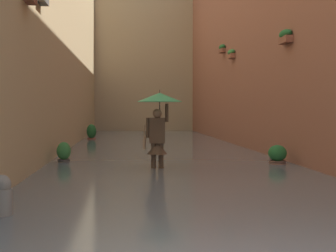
# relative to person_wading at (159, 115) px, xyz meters

# --- Properties ---
(ground_plane) EXTENTS (74.89, 74.89, 0.00)m
(ground_plane) POSITION_rel_person_wading_xyz_m (-0.38, -6.31, -1.52)
(ground_plane) COLOR gray
(flood_water) EXTENTS (7.24, 35.96, 0.22)m
(flood_water) POSITION_rel_person_wading_xyz_m (-0.38, -6.31, -1.41)
(flood_water) COLOR slate
(flood_water) RESTS_ON ground_plane
(building_facade_left) EXTENTS (2.04, 33.96, 10.67)m
(building_facade_left) POSITION_rel_person_wading_xyz_m (-4.50, -6.30, 3.82)
(building_facade_left) COLOR #935642
(building_facade_left) RESTS_ON ground_plane
(building_facade_far) EXTENTS (10.04, 1.80, 10.68)m
(building_facade_far) POSITION_rel_person_wading_xyz_m (-0.38, -22.18, 3.82)
(building_facade_far) COLOR tan
(building_facade_far) RESTS_ON ground_plane
(person_wading) EXTENTS (1.10, 1.10, 2.11)m
(person_wading) POSITION_rel_person_wading_xyz_m (0.00, 0.00, 0.00)
(person_wading) COLOR black
(person_wading) RESTS_ON ground_plane
(potted_plant_mid_right) EXTENTS (0.45, 0.45, 0.93)m
(potted_plant_mid_right) POSITION_rel_person_wading_xyz_m (2.42, -12.08, -1.03)
(potted_plant_mid_right) COLOR #9E563D
(potted_plant_mid_right) RESTS_ON ground_plane
(potted_plant_near_right) EXTENTS (0.38, 0.38, 0.76)m
(potted_plant_near_right) POSITION_rel_person_wading_xyz_m (2.45, -1.60, -1.11)
(potted_plant_near_right) COLOR #66605B
(potted_plant_near_right) RESTS_ON ground_plane
(potted_plant_far_left) EXTENTS (0.48, 0.48, 0.72)m
(potted_plant_far_left) POSITION_rel_person_wading_xyz_m (-3.14, -0.68, -1.14)
(potted_plant_far_left) COLOR brown
(potted_plant_far_left) RESTS_ON ground_plane
(mooring_bollard) EXTENTS (0.28, 0.28, 0.77)m
(mooring_bollard) POSITION_rel_person_wading_xyz_m (2.45, 5.32, -1.14)
(mooring_bollard) COLOR gray
(mooring_bollard) RESTS_ON ground_plane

